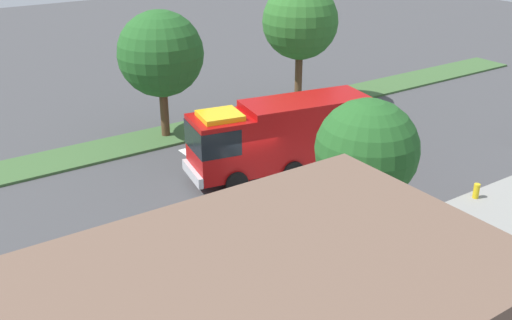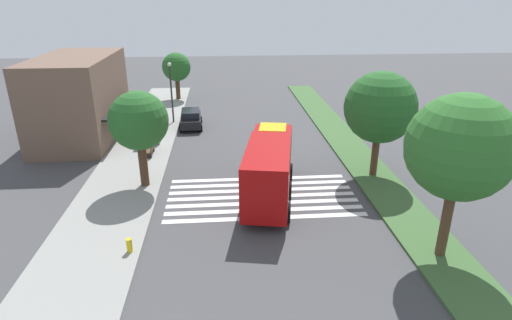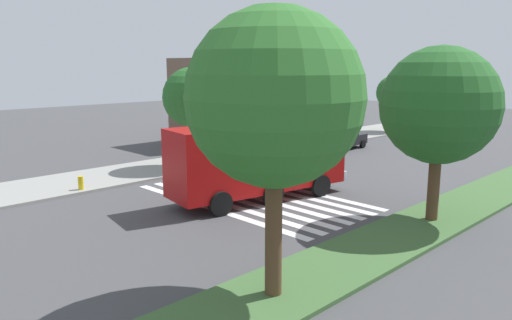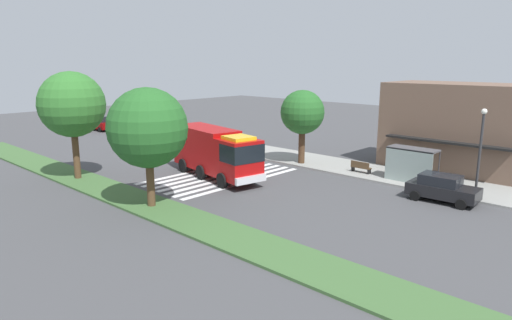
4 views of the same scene
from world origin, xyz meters
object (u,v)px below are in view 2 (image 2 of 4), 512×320
object	(u,v)px
street_lamp	(171,87)
fire_hydrant	(129,245)
bench_near_shelter	(151,149)
median_tree_far_west	(460,148)
parked_car_east	(191,118)
sidewalk_tree_center	(176,67)
sidewalk_tree_far_west	(139,121)
fire_truck	(270,165)
bus_stop_shelter	(157,119)
median_tree_west	(380,108)

from	to	relation	value
street_lamp	fire_hydrant	size ratio (longest dim) A/B	8.20
bench_near_shelter	median_tree_far_west	bearing A→B (deg)	-132.46
parked_car_east	sidewalk_tree_center	size ratio (longest dim) A/B	0.81
bench_near_shelter	sidewalk_tree_far_west	bearing A→B (deg)	-175.40
fire_truck	sidewalk_tree_far_west	world-z (taller)	sidewalk_tree_far_west
bus_stop_shelter	median_tree_far_west	world-z (taller)	median_tree_far_west
median_tree_west	sidewalk_tree_far_west	bearing A→B (deg)	91.92
fire_truck	median_tree_west	xyz separation A→B (m)	(2.41, -7.56, 2.81)
bus_stop_shelter	street_lamp	world-z (taller)	street_lamp
bench_near_shelter	median_tree_west	distance (m)	17.33
bus_stop_shelter	median_tree_west	size ratio (longest dim) A/B	0.49
median_tree_west	fire_truck	bearing A→B (deg)	107.66
fire_truck	sidewalk_tree_center	distance (m)	27.23
street_lamp	median_tree_far_west	xyz separation A→B (m)	(-23.51, -15.18, 2.08)
bench_near_shelter	sidewalk_tree_far_west	distance (m)	6.77
median_tree_far_west	fire_hydrant	distance (m)	15.99
fire_truck	sidewalk_tree_far_west	bearing A→B (deg)	87.03
bus_stop_shelter	parked_car_east	bearing A→B (deg)	-38.00
bus_stop_shelter	fire_hydrant	size ratio (longest dim) A/B	5.00
fire_truck	fire_hydrant	bearing A→B (deg)	138.13
sidewalk_tree_far_west	sidewalk_tree_center	distance (m)	24.09
sidewalk_tree_center	fire_hydrant	world-z (taller)	sidewalk_tree_center
street_lamp	median_tree_far_west	world-z (taller)	median_tree_far_west
fire_hydrant	bench_near_shelter	bearing A→B (deg)	4.08
median_tree_far_west	fire_hydrant	size ratio (longest dim) A/B	11.30
sidewalk_tree_far_west	median_tree_west	distance (m)	15.59
sidewalk_tree_far_west	fire_hydrant	bearing A→B (deg)	-176.30
bench_near_shelter	median_tree_west	bearing A→B (deg)	-107.34
bench_near_shelter	median_tree_west	size ratio (longest dim) A/B	0.22
fire_truck	parked_car_east	xyz separation A→B (m)	(14.79, 5.82, -1.20)
sidewalk_tree_center	sidewalk_tree_far_west	bearing A→B (deg)	180.00
sidewalk_tree_center	street_lamp	bearing A→B (deg)	-177.64
sidewalk_tree_center	fire_hydrant	size ratio (longest dim) A/B	7.68
fire_truck	street_lamp	size ratio (longest dim) A/B	1.66
sidewalk_tree_center	median_tree_west	size ratio (longest dim) A/B	0.75
fire_truck	median_tree_west	world-z (taller)	median_tree_west
sidewalk_tree_center	bench_near_shelter	bearing A→B (deg)	178.63
parked_car_east	street_lamp	size ratio (longest dim) A/B	0.76
sidewalk_tree_far_west	sidewalk_tree_center	world-z (taller)	sidewalk_tree_far_west
sidewalk_tree_center	fire_hydrant	xyz separation A→B (m)	(-31.81, -0.50, -3.34)
fire_truck	sidewalk_tree_far_west	xyz separation A→B (m)	(1.88, 8.02, 2.40)
parked_car_east	street_lamp	world-z (taller)	street_lamp
bench_near_shelter	sidewalk_tree_far_west	world-z (taller)	sidewalk_tree_far_west
parked_car_east	sidewalk_tree_center	distance (m)	11.76
bench_near_shelter	fire_hydrant	distance (m)	13.29
fire_truck	parked_car_east	distance (m)	15.94
bus_stop_shelter	median_tree_west	bearing A→B (deg)	-119.34
street_lamp	bus_stop_shelter	bearing A→B (deg)	170.17
fire_truck	bench_near_shelter	distance (m)	11.35
bench_near_shelter	sidewalk_tree_center	world-z (taller)	sidewalk_tree_center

